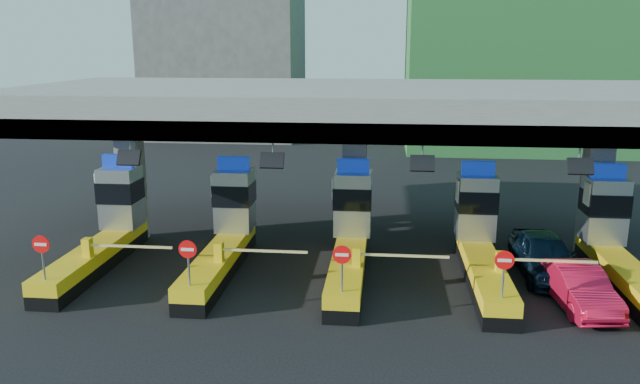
# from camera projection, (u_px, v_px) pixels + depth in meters

# --- Properties ---
(ground) EXTENTS (120.00, 120.00, 0.00)m
(ground) POSITION_uv_depth(u_px,v_px,m) (350.00, 270.00, 24.61)
(ground) COLOR black
(ground) RESTS_ON ground
(toll_canopy) EXTENTS (28.00, 12.09, 7.00)m
(toll_canopy) POSITION_uv_depth(u_px,v_px,m) (355.00, 108.00, 25.97)
(toll_canopy) COLOR slate
(toll_canopy) RESTS_ON ground
(toll_lane_far_left) EXTENTS (4.43, 8.00, 4.16)m
(toll_lane_far_left) POSITION_uv_depth(u_px,v_px,m) (107.00, 227.00, 25.57)
(toll_lane_far_left) COLOR black
(toll_lane_far_left) RESTS_ON ground
(toll_lane_left) EXTENTS (4.43, 8.00, 4.16)m
(toll_lane_left) POSITION_uv_depth(u_px,v_px,m) (227.00, 231.00, 25.07)
(toll_lane_left) COLOR black
(toll_lane_left) RESTS_ON ground
(toll_lane_center) EXTENTS (4.43, 8.00, 4.16)m
(toll_lane_center) POSITION_uv_depth(u_px,v_px,m) (351.00, 235.00, 24.56)
(toll_lane_center) COLOR black
(toll_lane_center) RESTS_ON ground
(toll_lane_right) EXTENTS (4.43, 8.00, 4.16)m
(toll_lane_right) POSITION_uv_depth(u_px,v_px,m) (480.00, 239.00, 24.05)
(toll_lane_right) COLOR black
(toll_lane_right) RESTS_ON ground
(toll_lane_far_right) EXTENTS (4.43, 8.00, 4.16)m
(toll_lane_far_right) POSITION_uv_depth(u_px,v_px,m) (615.00, 243.00, 23.54)
(toll_lane_far_right) COLOR black
(toll_lane_far_right) RESTS_ON ground
(bg_building_concrete) EXTENTS (14.00, 10.00, 18.00)m
(bg_building_concrete) POSITION_uv_depth(u_px,v_px,m) (225.00, 41.00, 58.80)
(bg_building_concrete) COLOR #4C4C49
(bg_building_concrete) RESTS_ON ground
(van) EXTENTS (2.11, 4.94, 1.67)m
(van) POSITION_uv_depth(u_px,v_px,m) (544.00, 255.00, 23.87)
(van) COLOR black
(van) RESTS_ON ground
(red_car) EXTENTS (1.94, 4.42, 1.41)m
(red_car) POSITION_uv_depth(u_px,v_px,m) (579.00, 287.00, 21.07)
(red_car) COLOR red
(red_car) RESTS_ON ground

